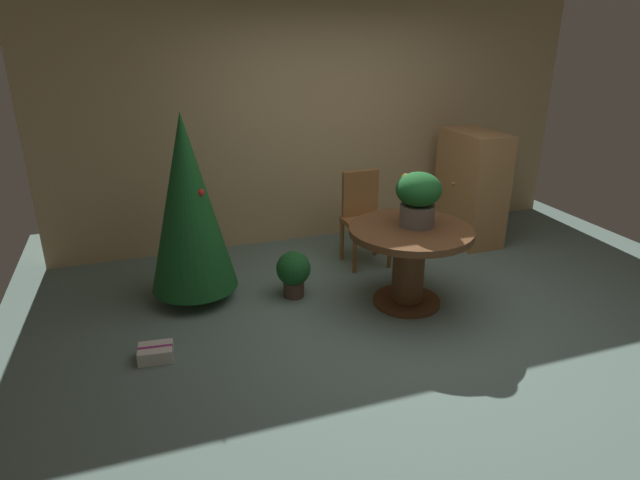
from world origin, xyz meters
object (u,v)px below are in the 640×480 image
at_px(round_dining_table, 409,252).
at_px(potted_plant, 293,271).
at_px(wooden_chair_far, 363,213).
at_px(gift_box_cream, 156,353).
at_px(holiday_tree, 188,204).
at_px(flower_vase, 418,196).
at_px(wooden_cabinet, 471,187).

xyz_separation_m(round_dining_table, potted_plant, (-0.91, 0.46, -0.24)).
distance_m(wooden_chair_far, potted_plant, 1.09).
bearing_deg(wooden_chair_far, gift_box_cream, -151.67).
xyz_separation_m(round_dining_table, holiday_tree, (-1.75, 0.71, 0.41)).
xyz_separation_m(round_dining_table, flower_vase, (0.07, 0.04, 0.49)).
height_order(round_dining_table, gift_box_cream, round_dining_table).
height_order(wooden_chair_far, wooden_cabinet, wooden_cabinet).
bearing_deg(wooden_cabinet, potted_plant, -162.65).
distance_m(flower_vase, wooden_cabinet, 1.77).
height_order(round_dining_table, wooden_chair_far, wooden_chair_far).
distance_m(round_dining_table, wooden_cabinet, 1.83).
height_order(flower_vase, gift_box_cream, flower_vase).
distance_m(holiday_tree, potted_plant, 1.10).
xyz_separation_m(flower_vase, holiday_tree, (-1.82, 0.67, -0.08)).
height_order(holiday_tree, potted_plant, holiday_tree).
relative_size(round_dining_table, potted_plant, 2.45).
bearing_deg(gift_box_cream, potted_plant, 26.78).
bearing_deg(wooden_chair_far, holiday_tree, -170.83).
relative_size(holiday_tree, gift_box_cream, 6.28).
bearing_deg(gift_box_cream, holiday_tree, 65.17).
xyz_separation_m(holiday_tree, gift_box_cream, (-0.41, -0.88, -0.84)).
distance_m(round_dining_table, holiday_tree, 1.93).
bearing_deg(holiday_tree, flower_vase, -20.11).
xyz_separation_m(wooden_chair_far, holiday_tree, (-1.75, -0.28, 0.37)).
height_order(round_dining_table, wooden_cabinet, wooden_cabinet).
bearing_deg(flower_vase, holiday_tree, 159.89).
height_order(round_dining_table, holiday_tree, holiday_tree).
relative_size(wooden_chair_far, holiday_tree, 0.57).
bearing_deg(potted_plant, round_dining_table, -26.84).
distance_m(wooden_chair_far, holiday_tree, 1.81).
bearing_deg(potted_plant, holiday_tree, 163.52).
relative_size(flower_vase, gift_box_cream, 1.74).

